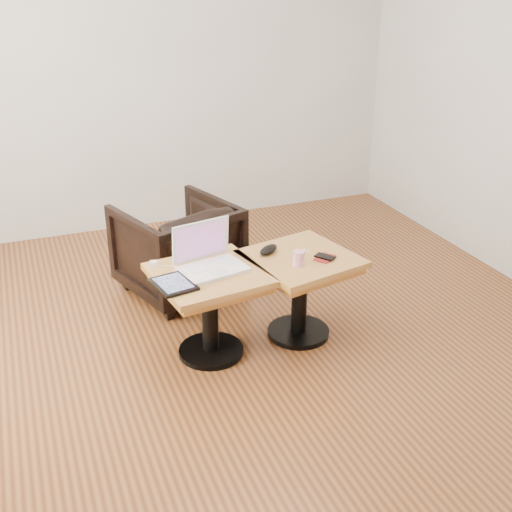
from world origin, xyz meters
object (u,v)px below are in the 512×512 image
object	(u,v)px
side_table_left	(209,293)
laptop	(209,260)
armchair	(177,248)
side_table_right	(300,276)
striped_cup	(299,258)

from	to	relation	value
side_table_left	laptop	xyz separation A→B (m)	(0.02, 0.05, 0.18)
side_table_left	laptop	bearing A→B (deg)	60.03
side_table_left	armchair	world-z (taller)	armchair
side_table_left	side_table_right	size ratio (longest dim) A/B	0.94
side_table_left	side_table_right	distance (m)	0.56
laptop	armchair	world-z (taller)	laptop
laptop	armchair	bearing A→B (deg)	77.68
laptop	side_table_left	bearing A→B (deg)	-123.61
side_table_left	armchair	distance (m)	0.83
striped_cup	side_table_left	bearing A→B (deg)	168.71
side_table_left	striped_cup	bearing A→B (deg)	-19.04
laptop	armchair	xyz separation A→B (m)	(0.01, 0.78, -0.26)
armchair	side_table_left	bearing A→B (deg)	69.45
armchair	side_table_right	bearing A→B (deg)	104.46
side_table_right	laptop	bearing A→B (deg)	162.93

